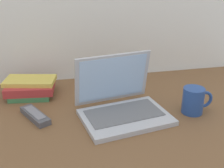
% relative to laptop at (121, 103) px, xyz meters
% --- Properties ---
extents(desk, '(1.60, 0.76, 0.03)m').
position_rel_laptop_xyz_m(desk, '(-0.07, 0.02, -0.06)').
color(desk, brown).
rests_on(desk, ground).
extents(laptop, '(0.34, 0.31, 0.22)m').
position_rel_laptop_xyz_m(laptop, '(0.00, 0.00, 0.00)').
color(laptop, '#B2B5BA').
rests_on(laptop, desk).
extents(coffee_mug, '(0.12, 0.08, 0.10)m').
position_rel_laptop_xyz_m(coffee_mug, '(0.27, -0.04, 0.01)').
color(coffee_mug, '#26478C').
rests_on(coffee_mug, desk).
extents(remote_control_near, '(0.12, 0.16, 0.02)m').
position_rel_laptop_xyz_m(remote_control_near, '(-0.32, 0.04, -0.03)').
color(remote_control_near, '#4C4C51').
rests_on(remote_control_near, desk).
extents(book_stack, '(0.23, 0.18, 0.07)m').
position_rel_laptop_xyz_m(book_stack, '(-0.34, 0.25, -0.01)').
color(book_stack, '#3F7F4C').
rests_on(book_stack, desk).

